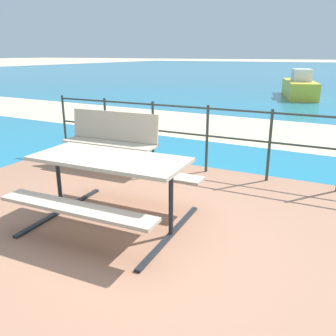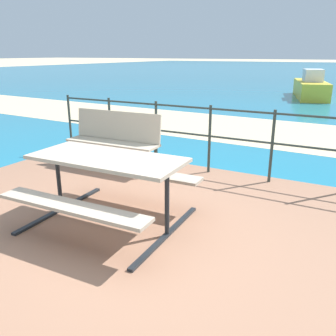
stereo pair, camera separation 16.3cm
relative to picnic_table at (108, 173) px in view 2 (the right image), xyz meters
name	(u,v)px [view 2 (the right image)]	position (x,y,z in m)	size (l,w,h in m)	color
ground_plane	(125,238)	(0.31, -0.15, -0.65)	(240.00, 240.00, 0.00)	beige
patio_paving	(125,236)	(0.31, -0.15, -0.62)	(6.40, 5.20, 0.06)	#996B51
beach_strip	(266,131)	(0.31, 6.10, -0.64)	(54.00, 3.45, 0.01)	beige
picnic_table	(108,173)	(0.00, 0.00, 0.00)	(1.75, 1.53, 0.78)	tan
park_bench	(115,135)	(-1.17, 1.71, -0.03)	(1.63, 0.48, 0.94)	#BCAD93
railing_fence	(210,132)	(0.31, 2.22, 0.08)	(5.94, 0.04, 1.09)	#2D3833
boat_near	(310,87)	(0.27, 14.36, -0.20)	(2.05, 4.48, 1.25)	yellow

